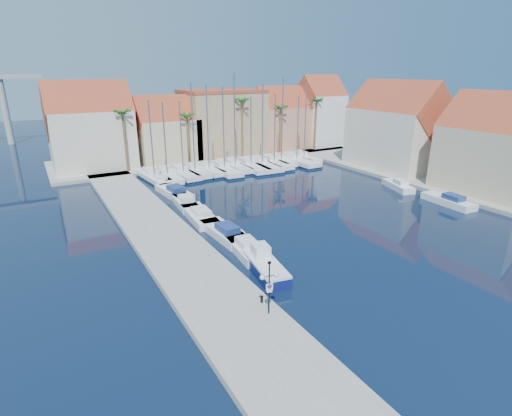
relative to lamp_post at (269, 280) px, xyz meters
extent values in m
plane|color=black|center=(7.00, 1.43, -2.94)|extent=(260.00, 260.00, 0.00)
cube|color=gray|center=(-2.00, 14.93, -2.69)|extent=(6.00, 77.00, 0.50)
cube|color=gray|center=(17.00, 49.43, -2.69)|extent=(54.00, 16.00, 0.50)
cube|color=gray|center=(39.00, 16.43, -2.69)|extent=(12.00, 60.00, 0.50)
cylinder|color=black|center=(0.00, 0.00, -0.58)|extent=(0.09, 0.09, 3.71)
cylinder|color=black|center=(-0.23, 0.04, 0.25)|extent=(0.47, 0.12, 0.05)
cylinder|color=black|center=(0.23, -0.03, 0.25)|extent=(0.47, 0.12, 0.05)
sphere|color=white|center=(-0.46, 0.08, 0.25)|extent=(0.33, 0.33, 0.33)
sphere|color=white|center=(0.46, -0.07, 0.25)|extent=(0.33, 0.33, 0.33)
cube|color=black|center=(0.00, 0.00, 1.18)|extent=(0.22, 0.14, 0.15)
cube|color=white|center=(-0.01, -0.05, -0.49)|extent=(0.46, 0.10, 0.46)
cylinder|color=red|center=(-0.01, -0.07, -0.44)|extent=(0.31, 0.06, 0.32)
cylinder|color=#1933A5|center=(-0.01, -0.08, -0.44)|extent=(0.22, 0.05, 0.22)
cube|color=white|center=(-0.01, -0.05, -0.81)|extent=(0.37, 0.09, 0.13)
cylinder|color=black|center=(0.26, 1.35, -2.21)|extent=(0.18, 0.18, 0.46)
cube|color=navy|center=(3.00, 5.41, -2.50)|extent=(2.85, 6.03, 0.87)
cube|color=white|center=(3.00, 5.41, -1.97)|extent=(2.85, 6.03, 0.19)
cube|color=white|center=(3.20, 6.55, -1.44)|extent=(1.49, 1.73, 1.06)
cube|color=white|center=(3.48, 9.92, -2.54)|extent=(2.70, 6.71, 0.80)
cube|color=white|center=(3.42, 9.27, -1.84)|extent=(1.67, 2.42, 0.60)
cube|color=white|center=(3.41, 13.91, -2.54)|extent=(2.48, 7.02, 0.80)
cube|color=navy|center=(3.44, 13.21, -1.84)|extent=(1.64, 2.49, 0.60)
cube|color=white|center=(3.09, 19.52, -2.54)|extent=(2.82, 7.35, 0.80)
cube|color=white|center=(3.04, 18.81, -1.84)|extent=(1.79, 2.63, 0.60)
cube|color=white|center=(3.26, 24.59, -2.54)|extent=(2.46, 6.22, 0.80)
cube|color=white|center=(3.21, 23.98, -1.84)|extent=(1.54, 2.23, 0.60)
cube|color=white|center=(3.55, 29.27, -2.54)|extent=(3.02, 7.46, 0.80)
cube|color=navy|center=(3.62, 28.55, -1.84)|extent=(1.87, 2.69, 0.60)
cube|color=white|center=(3.40, 35.18, -2.54)|extent=(2.23, 6.06, 0.80)
cube|color=white|center=(3.43, 34.59, -1.84)|extent=(1.45, 2.16, 0.60)
cube|color=white|center=(3.56, 39.84, -2.54)|extent=(3.04, 7.61, 0.80)
cube|color=white|center=(3.63, 39.10, -1.84)|extent=(1.89, 2.74, 0.60)
cube|color=white|center=(31.00, 9.41, -2.54)|extent=(2.59, 6.69, 0.80)
cube|color=navy|center=(30.95, 8.75, -1.84)|extent=(1.64, 2.40, 0.60)
cube|color=white|center=(31.00, 17.06, -2.54)|extent=(3.45, 5.91, 0.80)
cube|color=white|center=(30.83, 16.53, -1.84)|extent=(1.81, 2.26, 0.60)
cube|color=white|center=(3.29, 37.67, -2.44)|extent=(3.13, 9.23, 1.00)
cube|color=#0B1C38|center=(3.29, 37.67, -2.76)|extent=(3.20, 9.30, 0.28)
cube|color=white|center=(3.21, 38.57, -1.64)|extent=(1.88, 2.85, 0.60)
cylinder|color=slate|center=(3.33, 37.22, 3.30)|extent=(0.20, 0.20, 10.47)
cube|color=white|center=(5.18, 37.41, -2.44)|extent=(3.05, 9.92, 1.00)
cube|color=#0B1C38|center=(5.18, 37.41, -2.76)|extent=(3.11, 9.99, 0.28)
cube|color=white|center=(5.23, 38.38, -1.64)|extent=(1.93, 3.03, 0.60)
cylinder|color=slate|center=(5.16, 36.92, 3.13)|extent=(0.20, 0.20, 10.13)
cube|color=white|center=(7.74, 37.80, -2.44)|extent=(2.93, 9.64, 1.00)
cube|color=#0B1C38|center=(7.74, 37.80, -2.76)|extent=(3.00, 9.70, 0.28)
cube|color=white|center=(7.69, 38.75, -1.64)|extent=(1.87, 2.94, 0.60)
cylinder|color=slate|center=(7.76, 37.32, 3.17)|extent=(0.20, 0.20, 10.21)
cube|color=white|center=(9.63, 37.80, -2.44)|extent=(2.37, 8.69, 1.00)
cube|color=#0B1C38|center=(9.63, 37.80, -2.76)|extent=(2.43, 8.75, 0.28)
cube|color=white|center=(9.62, 38.67, -1.64)|extent=(1.61, 2.62, 0.60)
cylinder|color=slate|center=(9.64, 37.37, 4.40)|extent=(0.20, 0.20, 12.67)
cube|color=white|center=(11.99, 37.90, -2.44)|extent=(2.70, 8.76, 1.00)
cube|color=#0B1C38|center=(11.99, 37.90, -2.76)|extent=(2.76, 8.82, 0.28)
cube|color=white|center=(11.95, 38.76, -1.64)|extent=(1.71, 2.67, 0.60)
cylinder|color=slate|center=(12.02, 37.46, 4.28)|extent=(0.20, 0.20, 12.43)
cube|color=white|center=(14.21, 37.00, -2.44)|extent=(3.20, 10.24, 1.00)
cube|color=#0B1C38|center=(14.21, 37.00, -2.76)|extent=(3.26, 10.30, 0.28)
cube|color=white|center=(14.26, 38.01, -1.64)|extent=(2.01, 3.13, 0.60)
cylinder|color=slate|center=(14.18, 36.50, 4.12)|extent=(0.20, 0.20, 12.12)
cube|color=white|center=(16.60, 37.99, -2.44)|extent=(2.71, 9.67, 1.00)
cube|color=#0B1C38|center=(16.60, 37.99, -2.76)|extent=(2.77, 9.73, 0.28)
cube|color=white|center=(16.62, 38.95, -1.64)|extent=(1.81, 2.92, 0.60)
cylinder|color=slate|center=(16.59, 37.51, 5.03)|extent=(0.20, 0.20, 13.94)
cube|color=white|center=(19.00, 37.10, -2.44)|extent=(3.44, 11.11, 1.00)
cube|color=#0B1C38|center=(19.00, 37.10, -2.76)|extent=(3.51, 11.18, 0.28)
cube|color=white|center=(19.06, 38.20, -1.64)|extent=(2.17, 3.40, 0.60)
cylinder|color=slate|center=(18.97, 36.56, 3.29)|extent=(0.20, 0.20, 10.46)
cube|color=white|center=(21.06, 37.04, -2.44)|extent=(3.51, 11.13, 1.00)
cube|color=#0B1C38|center=(21.06, 37.04, -2.76)|extent=(3.58, 11.19, 0.28)
cube|color=white|center=(21.13, 38.14, -1.64)|extent=(2.19, 3.41, 0.60)
cylinder|color=slate|center=(21.03, 36.50, 4.28)|extent=(0.20, 0.20, 12.43)
cube|color=white|center=(23.47, 37.14, -2.44)|extent=(3.22, 10.21, 1.00)
cube|color=#0B1C38|center=(23.47, 37.14, -2.76)|extent=(3.28, 10.27, 0.28)
cube|color=white|center=(23.53, 38.14, -1.64)|extent=(2.01, 3.13, 0.60)
cylinder|color=slate|center=(23.44, 36.63, 3.43)|extent=(0.20, 0.20, 10.73)
cube|color=white|center=(25.24, 37.58, -2.44)|extent=(2.63, 8.28, 1.00)
cube|color=#0B1C38|center=(25.24, 37.58, -2.76)|extent=(2.69, 8.34, 0.28)
cube|color=white|center=(25.29, 38.40, -1.64)|extent=(1.64, 2.54, 0.60)
cylinder|color=slate|center=(25.22, 37.18, 4.69)|extent=(0.20, 0.20, 13.25)
cube|color=white|center=(27.78, 36.91, -2.44)|extent=(3.39, 11.20, 1.00)
cube|color=#0B1C38|center=(27.78, 36.91, -2.76)|extent=(3.46, 11.26, 0.28)
cube|color=white|center=(27.73, 38.02, -1.64)|extent=(2.17, 3.41, 0.60)
cylinder|color=slate|center=(27.81, 36.36, 3.24)|extent=(0.20, 0.20, 10.35)
cube|color=white|center=(30.26, 38.02, -2.44)|extent=(2.66, 8.96, 1.00)
cube|color=#0B1C38|center=(30.26, 38.02, -2.76)|extent=(2.72, 9.02, 0.28)
cube|color=white|center=(30.29, 38.91, -1.64)|extent=(1.72, 2.72, 0.60)
cylinder|color=slate|center=(30.24, 37.58, 4.25)|extent=(0.20, 0.20, 12.37)
cube|color=beige|center=(-3.00, 48.43, 2.06)|extent=(12.00, 9.00, 9.00)
cube|color=maroon|center=(-3.00, 48.43, 6.56)|extent=(12.30, 9.00, 9.00)
cube|color=#CBBB8F|center=(9.00, 48.43, 1.06)|extent=(10.00, 8.00, 7.00)
cube|color=maroon|center=(9.00, 48.43, 4.56)|extent=(10.30, 8.00, 8.00)
cube|color=#99845E|center=(20.00, 49.43, 3.06)|extent=(14.00, 10.00, 11.00)
cube|color=maroon|center=(20.00, 49.43, 8.81)|extent=(14.20, 10.20, 0.50)
cube|color=tan|center=(32.00, 48.43, 1.56)|extent=(10.00, 8.00, 8.00)
cube|color=maroon|center=(32.00, 48.43, 5.56)|extent=(10.30, 8.00, 8.00)
cube|color=white|center=(41.00, 47.43, 2.56)|extent=(8.00, 8.00, 10.00)
cube|color=maroon|center=(41.00, 47.43, 7.56)|extent=(8.30, 8.00, 8.00)
cube|color=#CBBB8F|center=(39.00, 9.43, 1.56)|extent=(9.00, 12.00, 8.00)
cube|color=maroon|center=(39.00, 9.43, 5.56)|extent=(9.00, 12.30, 9.00)
cube|color=beige|center=(39.00, 25.43, 2.06)|extent=(9.00, 14.00, 9.00)
cube|color=maroon|center=(39.00, 25.43, 6.56)|extent=(9.00, 14.30, 9.00)
cylinder|color=brown|center=(1.00, 43.43, 2.06)|extent=(0.36, 0.36, 9.00)
sphere|color=#195719|center=(1.00, 43.43, 6.41)|extent=(2.60, 2.60, 2.60)
cylinder|color=brown|center=(11.00, 43.43, 1.56)|extent=(0.36, 0.36, 8.00)
sphere|color=#195719|center=(11.00, 43.43, 5.41)|extent=(2.60, 2.60, 2.60)
cylinder|color=brown|center=(21.00, 43.43, 2.56)|extent=(0.36, 0.36, 10.00)
sphere|color=#195719|center=(21.00, 43.43, 7.41)|extent=(2.60, 2.60, 2.60)
cylinder|color=brown|center=(29.00, 43.43, 1.81)|extent=(0.36, 0.36, 8.50)
sphere|color=#195719|center=(29.00, 43.43, 5.91)|extent=(2.60, 2.60, 2.60)
cylinder|color=brown|center=(37.00, 43.43, 2.31)|extent=(0.36, 0.36, 9.50)
sphere|color=#195719|center=(37.00, 43.43, 6.91)|extent=(2.60, 2.60, 2.60)
cylinder|color=#9E9E99|center=(-15.00, 83.43, 4.06)|extent=(1.40, 1.40, 14.00)
camera|label=1|loc=(-11.62, -18.73, 12.36)|focal=28.00mm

